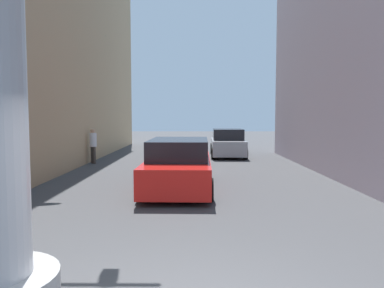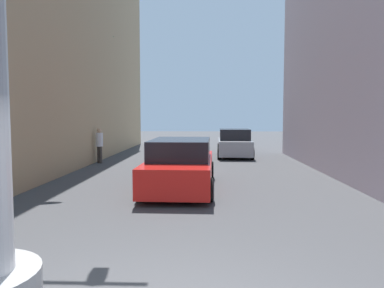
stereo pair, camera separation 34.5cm
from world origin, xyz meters
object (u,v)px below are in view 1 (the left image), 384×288
Objects in this scene: car_lead at (179,165)px; palm_tree_far_left at (87,70)px; palm_tree_mid_left at (46,30)px; pedestrian_far_left at (93,143)px; car_far at (228,143)px.

car_lead is 12.84m from palm_tree_far_left.
palm_tree_mid_left is 5.39× the size of pedestrian_far_left.
palm_tree_mid_left is (-7.41, -7.09, 4.72)m from car_far.
palm_tree_mid_left is 8.23m from palm_tree_far_left.
car_lead is at bearing -61.01° from palm_tree_far_left.
palm_tree_mid_left is (-5.04, 2.41, 4.71)m from car_lead.
car_lead is at bearing -25.58° from palm_tree_mid_left.
car_lead is 0.71× the size of palm_tree_far_left.
pedestrian_far_left reaches higher than car_lead.
palm_tree_mid_left is 1.24× the size of palm_tree_far_left.
car_far is 0.47× the size of palm_tree_mid_left.
pedestrian_far_left is at bearing -153.99° from car_far.
car_far is 11.29m from palm_tree_mid_left.
palm_tree_far_left is 6.15m from pedestrian_far_left.
car_far is 0.58× the size of palm_tree_far_left.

